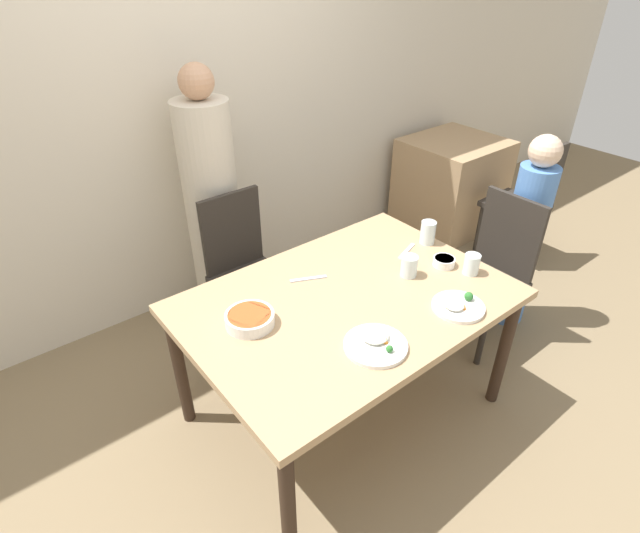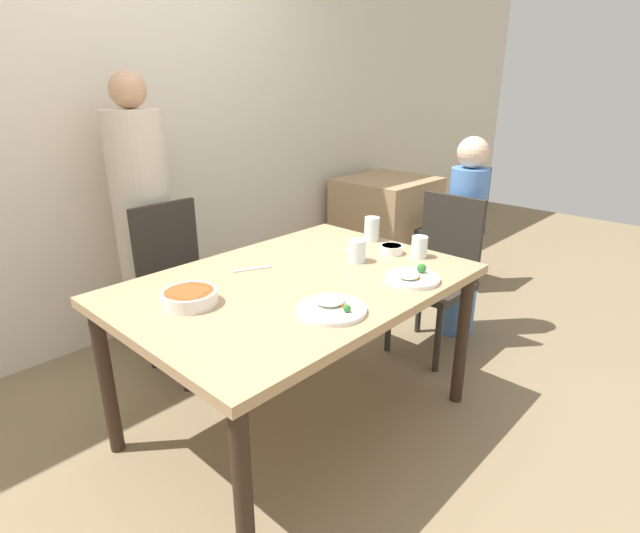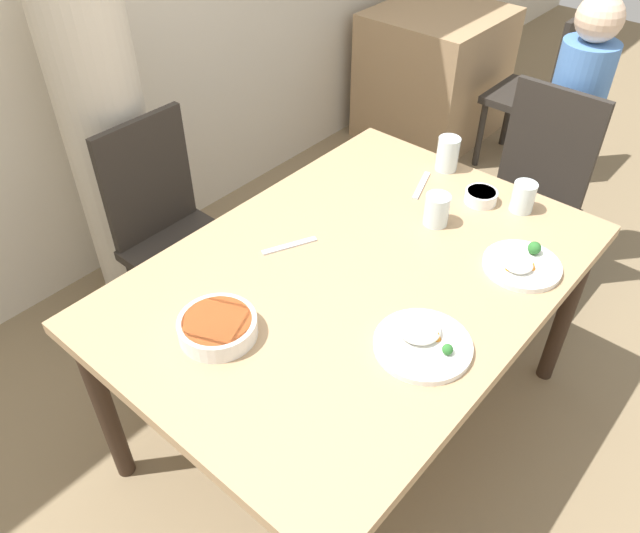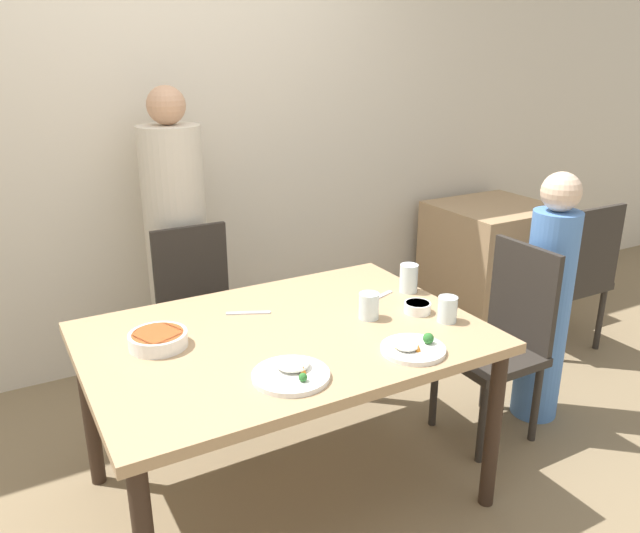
{
  "view_description": "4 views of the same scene",
  "coord_description": "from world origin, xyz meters",
  "px_view_note": "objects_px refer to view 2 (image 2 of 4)",
  "views": [
    {
      "loc": [
        -1.24,
        -1.35,
        2.09
      ],
      "look_at": [
        -0.11,
        0.07,
        0.91
      ],
      "focal_mm": 28.0,
      "sensor_mm": 36.0,
      "label": 1
    },
    {
      "loc": [
        -1.37,
        -1.42,
        1.53
      ],
      "look_at": [
        0.07,
        -0.07,
        0.79
      ],
      "focal_mm": 28.0,
      "sensor_mm": 36.0,
      "label": 2
    },
    {
      "loc": [
        -1.14,
        -0.84,
        1.94
      ],
      "look_at": [
        -0.06,
        0.09,
        0.73
      ],
      "focal_mm": 35.0,
      "sensor_mm": 36.0,
      "label": 3
    },
    {
      "loc": [
        -0.93,
        -1.94,
        1.76
      ],
      "look_at": [
        0.14,
        -0.02,
        0.98
      ],
      "focal_mm": 35.0,
      "sensor_mm": 36.0,
      "label": 4
    }
  ],
  "objects_px": {
    "chair_adult_spot": "(181,284)",
    "plate_rice_adult": "(331,307)",
    "chair_child_spot": "(438,272)",
    "person_child": "(463,244)",
    "glass_water_tall": "(357,251)",
    "bowl_curry": "(190,297)",
    "person_adult": "(145,229)"
  },
  "relations": [
    {
      "from": "chair_adult_spot",
      "to": "plate_rice_adult",
      "type": "xyz_separation_m",
      "value": [
        -0.08,
        -1.17,
        0.26
      ]
    },
    {
      "from": "chair_child_spot",
      "to": "person_child",
      "type": "distance_m",
      "value": 0.3
    },
    {
      "from": "plate_rice_adult",
      "to": "glass_water_tall",
      "type": "xyz_separation_m",
      "value": [
        0.48,
        0.27,
        0.04
      ]
    },
    {
      "from": "chair_adult_spot",
      "to": "bowl_curry",
      "type": "distance_m",
      "value": 0.88
    },
    {
      "from": "chair_adult_spot",
      "to": "person_adult",
      "type": "distance_m",
      "value": 0.41
    },
    {
      "from": "person_child",
      "to": "plate_rice_adult",
      "type": "bearing_deg",
      "value": -170.68
    },
    {
      "from": "person_child",
      "to": "plate_rice_adult",
      "type": "relative_size",
      "value": 4.78
    },
    {
      "from": "chair_adult_spot",
      "to": "glass_water_tall",
      "type": "xyz_separation_m",
      "value": [
        0.4,
        -0.9,
        0.3
      ]
    },
    {
      "from": "chair_adult_spot",
      "to": "bowl_curry",
      "type": "relative_size",
      "value": 4.37
    },
    {
      "from": "chair_child_spot",
      "to": "person_adult",
      "type": "bearing_deg",
      "value": -138.05
    },
    {
      "from": "chair_child_spot",
      "to": "plate_rice_adult",
      "type": "bearing_deg",
      "value": -78.58
    },
    {
      "from": "person_adult",
      "to": "glass_water_tall",
      "type": "relative_size",
      "value": 14.98
    },
    {
      "from": "bowl_curry",
      "to": "plate_rice_adult",
      "type": "distance_m",
      "value": 0.54
    },
    {
      "from": "chair_child_spot",
      "to": "person_adult",
      "type": "distance_m",
      "value": 1.71
    },
    {
      "from": "chair_child_spot",
      "to": "bowl_curry",
      "type": "bearing_deg",
      "value": -97.01
    },
    {
      "from": "chair_adult_spot",
      "to": "bowl_curry",
      "type": "height_order",
      "value": "chair_adult_spot"
    },
    {
      "from": "person_adult",
      "to": "glass_water_tall",
      "type": "xyz_separation_m",
      "value": [
        0.4,
        -1.23,
        0.05
      ]
    },
    {
      "from": "chair_adult_spot",
      "to": "person_adult",
      "type": "bearing_deg",
      "value": 90.0
    },
    {
      "from": "person_child",
      "to": "chair_child_spot",
      "type": "bearing_deg",
      "value": 180.0
    },
    {
      "from": "chair_child_spot",
      "to": "person_child",
      "type": "bearing_deg",
      "value": 90.0
    },
    {
      "from": "glass_water_tall",
      "to": "chair_adult_spot",
      "type": "bearing_deg",
      "value": 114.08
    },
    {
      "from": "chair_adult_spot",
      "to": "chair_child_spot",
      "type": "xyz_separation_m",
      "value": [
        1.13,
        -0.93,
        0.0
      ]
    },
    {
      "from": "chair_child_spot",
      "to": "person_child",
      "type": "xyz_separation_m",
      "value": [
        0.28,
        -0.0,
        0.1
      ]
    },
    {
      "from": "bowl_curry",
      "to": "chair_adult_spot",
      "type": "bearing_deg",
      "value": 61.73
    },
    {
      "from": "bowl_curry",
      "to": "glass_water_tall",
      "type": "distance_m",
      "value": 0.82
    },
    {
      "from": "chair_adult_spot",
      "to": "glass_water_tall",
      "type": "bearing_deg",
      "value": -65.92
    },
    {
      "from": "person_adult",
      "to": "person_child",
      "type": "xyz_separation_m",
      "value": [
        1.41,
        -1.26,
        -0.14
      ]
    },
    {
      "from": "chair_adult_spot",
      "to": "glass_water_tall",
      "type": "distance_m",
      "value": 1.03
    },
    {
      "from": "chair_child_spot",
      "to": "person_adult",
      "type": "height_order",
      "value": "person_adult"
    },
    {
      "from": "chair_child_spot",
      "to": "chair_adult_spot",
      "type": "bearing_deg",
      "value": -129.41
    },
    {
      "from": "chair_adult_spot",
      "to": "chair_child_spot",
      "type": "bearing_deg",
      "value": -39.41
    },
    {
      "from": "bowl_curry",
      "to": "plate_rice_adult",
      "type": "height_order",
      "value": "bowl_curry"
    }
  ]
}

